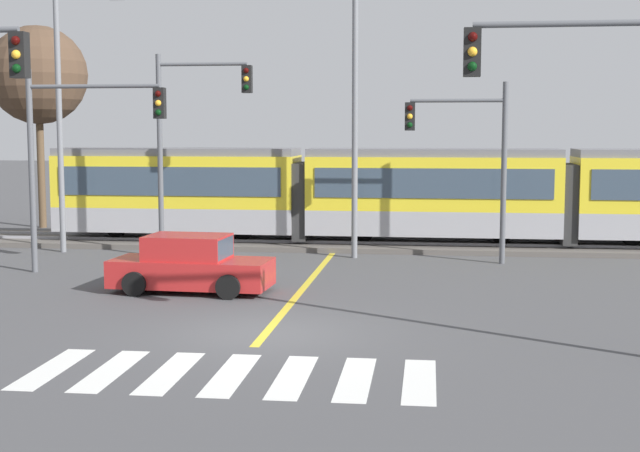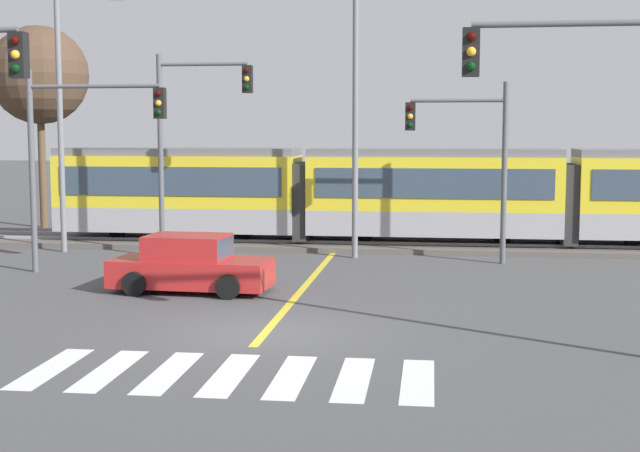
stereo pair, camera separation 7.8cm
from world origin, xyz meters
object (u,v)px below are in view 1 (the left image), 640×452
Objects in this scene: traffic_light_near_right at (598,125)px; traffic_light_far_right at (470,147)px; traffic_light_far_left at (188,125)px; traffic_light_mid_left at (77,139)px; light_rail_tram at (433,192)px; sedan_crossing at (191,266)px; street_lamp_west at (66,104)px; bare_tree_far_west at (38,76)px; street_lamp_centre at (361,94)px.

traffic_light_far_right is at bearing 99.12° from traffic_light_near_right.
traffic_light_far_left is 4.41m from traffic_light_mid_left.
light_rail_tram is 4.15m from traffic_light_far_right.
traffic_light_near_right is (9.37, -5.63, 3.68)m from sedan_crossing.
street_lamp_west is (-4.55, 0.67, 0.72)m from traffic_light_far_left.
light_rail_tram is 4.20× the size of traffic_light_near_right.
traffic_light_far_left is at bearing 133.12° from traffic_light_near_right.
bare_tree_far_west reaches higher than light_rail_tram.
street_lamp_centre is (5.73, 0.56, 1.01)m from traffic_light_far_left.
street_lamp_west is at bearing -167.42° from light_rail_tram.
traffic_light_mid_left is at bearing 148.02° from sedan_crossing.
traffic_light_far_left reaches higher than light_rail_tram.
traffic_light_near_right is 20.13m from street_lamp_west.
bare_tree_far_west is at bearing 155.78° from traffic_light_far_right.
street_lamp_west is (-2.18, 4.36, 1.16)m from traffic_light_mid_left.
sedan_crossing is 0.74× the size of traffic_light_far_right.
street_lamp_west is (-13.81, 0.78, 1.43)m from traffic_light_far_right.
sedan_crossing is 7.53m from traffic_light_far_left.
street_lamp_centre is (-2.36, -2.92, 3.41)m from light_rail_tram.
traffic_light_near_right is at bearing -38.70° from street_lamp_west.
traffic_light_mid_left is at bearing 148.70° from traffic_light_near_right.
traffic_light_near_right reaches higher than traffic_light_far_right.
bare_tree_far_west is (-20.08, 19.97, 2.24)m from traffic_light_near_right.
street_lamp_centre reaches higher than light_rail_tram.
street_lamp_centre reaches higher than traffic_light_far_right.
traffic_light_far_left is at bearing -8.33° from street_lamp_west.
traffic_light_far_right is 0.64× the size of street_lamp_west.
traffic_light_near_right is 0.98× the size of traffic_light_far_left.
street_lamp_west is at bearing 179.43° from street_lamp_centre.
light_rail_tram reaches higher than sedan_crossing.
traffic_light_near_right is 16.32m from traffic_light_far_left.
light_rail_tram is 4.13× the size of traffic_light_far_left.
street_lamp_west is at bearing -59.35° from bare_tree_far_west.
traffic_light_near_right is at bearing -80.88° from traffic_light_far_right.
traffic_light_near_right reaches higher than sedan_crossing.
traffic_light_far_right is 0.66× the size of bare_tree_far_west.
traffic_light_mid_left reaches higher than light_rail_tram.
light_rail_tram is 18.21m from bare_tree_far_west.
light_rail_tram is at bearing 107.94° from traffic_light_far_right.
sedan_crossing is at bearing -31.98° from traffic_light_mid_left.
traffic_light_mid_left is 5.01m from street_lamp_west.
traffic_light_near_right is 28.41m from bare_tree_far_west.
traffic_light_far_right is 13.90m from street_lamp_west.
street_lamp_centre is 16.51m from bare_tree_far_west.
traffic_light_mid_left reaches higher than sedan_crossing.
traffic_light_near_right is 1.15× the size of traffic_light_far_right.
sedan_crossing is 18.86m from bare_tree_far_west.
traffic_light_far_left is (-11.15, 11.91, 0.07)m from traffic_light_near_right.
light_rail_tram is 12.84m from traffic_light_mid_left.
traffic_light_far_right is 12.17m from traffic_light_mid_left.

